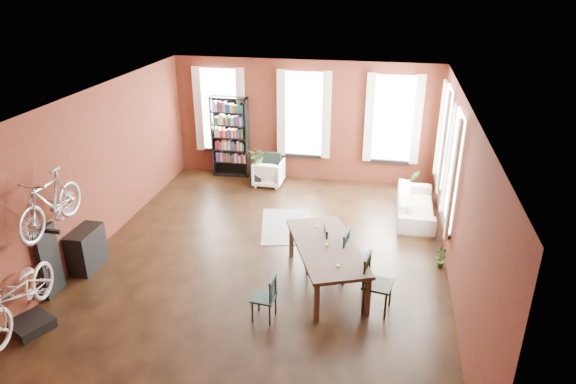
% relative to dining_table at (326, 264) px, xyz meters
% --- Properties ---
extents(room, '(9.00, 9.04, 3.22)m').
position_rel_dining_table_xyz_m(room, '(-1.02, 1.16, 1.75)').
color(room, black).
rests_on(room, ground).
extents(dining_table, '(1.81, 2.49, 0.77)m').
position_rel_dining_table_xyz_m(dining_table, '(0.00, 0.00, 0.00)').
color(dining_table, '#46352A').
rests_on(dining_table, ground).
extents(dining_chair_a, '(0.40, 0.40, 0.80)m').
position_rel_dining_table_xyz_m(dining_chair_a, '(-0.86, -1.23, 0.01)').
color(dining_chair_a, '#1A3A3B').
rests_on(dining_chair_a, ground).
extents(dining_chair_b, '(0.51, 0.51, 0.92)m').
position_rel_dining_table_xyz_m(dining_chair_b, '(-0.25, 0.38, 0.07)').
color(dining_chair_b, black).
rests_on(dining_chair_b, ground).
extents(dining_chair_c, '(0.54, 0.54, 1.00)m').
position_rel_dining_table_xyz_m(dining_chair_c, '(0.94, -0.64, 0.12)').
color(dining_chair_c, black).
rests_on(dining_chair_c, ground).
extents(dining_chair_d, '(0.52, 0.52, 1.00)m').
position_rel_dining_table_xyz_m(dining_chair_d, '(0.53, 0.14, 0.11)').
color(dining_chair_d, '#1B393D').
rests_on(dining_chair_d, ground).
extents(bookshelf, '(1.00, 0.32, 2.20)m').
position_rel_dining_table_xyz_m(bookshelf, '(-3.27, 4.84, 0.71)').
color(bookshelf, black).
rests_on(bookshelf, ground).
extents(white_armchair, '(0.75, 0.71, 0.76)m').
position_rel_dining_table_xyz_m(white_armchair, '(-2.09, 4.34, -0.01)').
color(white_armchair, white).
rests_on(white_armchair, ground).
extents(cream_sofa, '(0.61, 2.08, 0.81)m').
position_rel_dining_table_xyz_m(cream_sofa, '(1.68, 3.14, 0.02)').
color(cream_sofa, beige).
rests_on(cream_sofa, ground).
extents(striped_rug, '(1.44, 1.95, 0.01)m').
position_rel_dining_table_xyz_m(striped_rug, '(-1.15, 2.06, -0.38)').
color(striped_rug, black).
rests_on(striped_rug, ground).
extents(bike_trainer, '(0.76, 0.76, 0.17)m').
position_rel_dining_table_xyz_m(bike_trainer, '(-4.45, -2.25, -0.30)').
color(bike_trainer, black).
rests_on(bike_trainer, ground).
extents(bike_wall_rack, '(0.16, 0.60, 1.30)m').
position_rel_dining_table_xyz_m(bike_wall_rack, '(-4.67, -1.26, 0.26)').
color(bike_wall_rack, black).
rests_on(bike_wall_rack, ground).
extents(console_table, '(0.40, 0.80, 0.80)m').
position_rel_dining_table_xyz_m(console_table, '(-4.55, -0.36, 0.01)').
color(console_table, black).
rests_on(console_table, ground).
extents(plant_stand, '(0.30, 0.30, 0.58)m').
position_rel_dining_table_xyz_m(plant_stand, '(-2.37, 4.18, -0.10)').
color(plant_stand, black).
rests_on(plant_stand, ground).
extents(plant_by_sofa, '(0.55, 0.76, 0.30)m').
position_rel_dining_table_xyz_m(plant_by_sofa, '(1.62, 4.39, -0.23)').
color(plant_by_sofa, '#386327').
rests_on(plant_by_sofa, ground).
extents(plant_small, '(0.40, 0.49, 0.16)m').
position_rel_dining_table_xyz_m(plant_small, '(2.10, 0.95, -0.31)').
color(plant_small, '#2A5923').
rests_on(plant_small, ground).
extents(bicycle_floor, '(0.81, 1.10, 1.93)m').
position_rel_dining_table_xyz_m(bicycle_floor, '(-4.49, -2.25, 0.74)').
color(bicycle_floor, beige).
rests_on(bicycle_floor, bike_trainer).
extents(bicycle_hung, '(0.47, 1.00, 1.66)m').
position_rel_dining_table_xyz_m(bicycle_hung, '(-4.42, -1.26, 1.75)').
color(bicycle_hung, '#A5A8AD').
rests_on(bicycle_hung, bike_wall_rack).
extents(plant_on_stand, '(0.61, 0.65, 0.41)m').
position_rel_dining_table_xyz_m(plant_on_stand, '(-2.34, 4.18, 0.40)').
color(plant_on_stand, '#325220').
rests_on(plant_on_stand, plant_stand).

